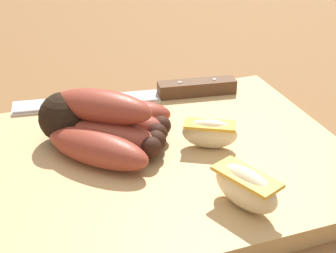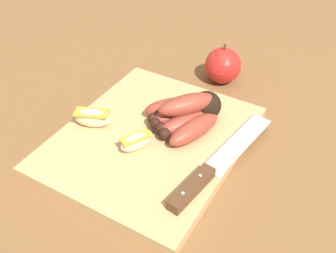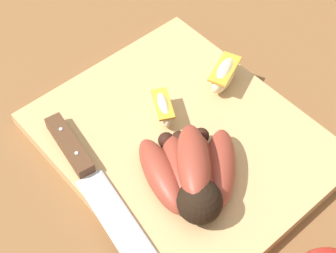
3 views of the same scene
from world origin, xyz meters
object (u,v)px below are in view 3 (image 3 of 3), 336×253
Objects in this scene: chefs_knife at (87,173)px; apple_wedge_near at (224,75)px; banana_bunch at (193,173)px; apple_wedge_middle at (163,109)px.

apple_wedge_near is (0.00, 0.24, 0.01)m from chefs_knife.
banana_bunch reaches higher than apple_wedge_near.
banana_bunch is 0.13m from chefs_knife.
banana_bunch is 2.15× the size of apple_wedge_near.
apple_wedge_middle is at bearing -96.45° from apple_wedge_near.
apple_wedge_middle is (-0.01, -0.10, -0.00)m from apple_wedge_near.
banana_bunch is 2.51× the size of apple_wedge_middle.
apple_wedge_near reaches higher than chefs_knife.
apple_wedge_middle is (-0.01, 0.13, 0.01)m from chefs_knife.
banana_bunch reaches higher than apple_wedge_middle.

